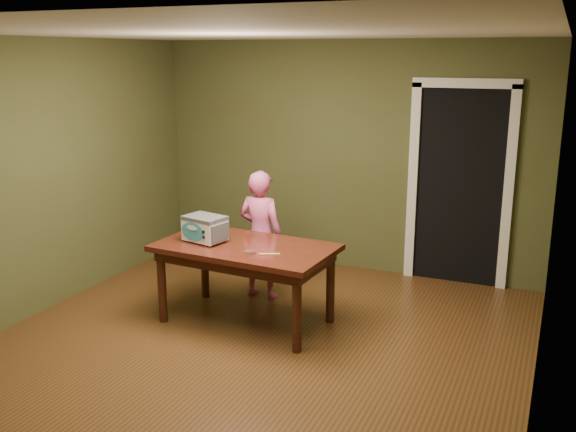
# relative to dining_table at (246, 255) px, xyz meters

# --- Properties ---
(floor) EXTENTS (5.00, 5.00, 0.00)m
(floor) POSITION_rel_dining_table_xyz_m (0.29, -0.58, -0.65)
(floor) COLOR brown
(floor) RESTS_ON ground
(room_shell) EXTENTS (4.52, 5.02, 2.61)m
(room_shell) POSITION_rel_dining_table_xyz_m (0.29, -0.58, 1.06)
(room_shell) COLOR #48502A
(room_shell) RESTS_ON ground
(doorway) EXTENTS (1.10, 0.66, 2.25)m
(doorway) POSITION_rel_dining_table_xyz_m (1.59, 2.20, 0.41)
(doorway) COLOR black
(doorway) RESTS_ON ground
(dining_table) EXTENTS (1.65, 1.00, 0.75)m
(dining_table) POSITION_rel_dining_table_xyz_m (0.00, 0.00, 0.00)
(dining_table) COLOR #3D150D
(dining_table) RESTS_ON floor
(toy_oven) EXTENTS (0.44, 0.34, 0.24)m
(toy_oven) POSITION_rel_dining_table_xyz_m (-0.40, -0.05, 0.23)
(toy_oven) COLOR #4C4F54
(toy_oven) RESTS_ON dining_table
(baking_pan) EXTENTS (0.10, 0.10, 0.02)m
(baking_pan) POSITION_rel_dining_table_xyz_m (0.15, -0.20, 0.11)
(baking_pan) COLOR silver
(baking_pan) RESTS_ON dining_table
(spatula) EXTENTS (0.17, 0.10, 0.01)m
(spatula) POSITION_rel_dining_table_xyz_m (0.32, -0.17, 0.10)
(spatula) COLOR #DCC75F
(spatula) RESTS_ON dining_table
(child) EXTENTS (0.50, 0.35, 1.32)m
(child) POSITION_rel_dining_table_xyz_m (-0.16, 0.65, 0.01)
(child) COLOR #C75281
(child) RESTS_ON floor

